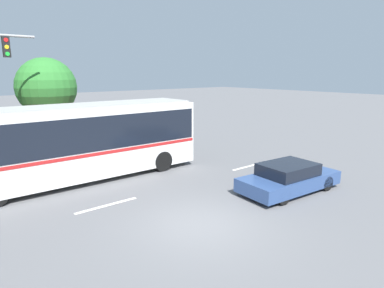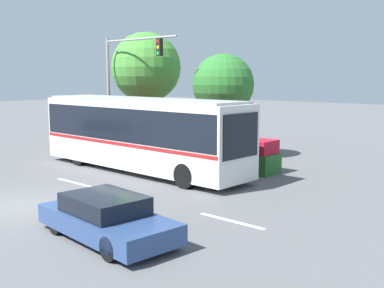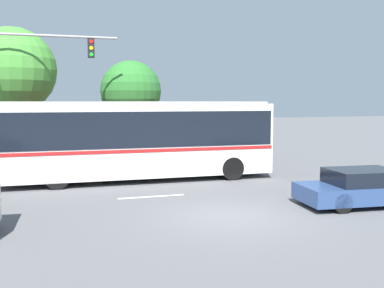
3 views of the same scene
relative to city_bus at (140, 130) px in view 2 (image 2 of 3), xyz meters
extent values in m
plane|color=#5B5B5E|center=(1.49, -6.83, -1.93)|extent=(140.00, 140.00, 0.00)
cube|color=silver|center=(-0.01, 0.00, -0.16)|extent=(11.57, 2.64, 3.04)
cube|color=black|center=(-0.01, 0.00, 0.33)|extent=(11.34, 2.68, 1.46)
cube|color=#B21E1E|center=(-0.01, 0.00, -0.52)|extent=(11.45, 2.67, 0.14)
cube|color=black|center=(5.78, -0.07, 0.21)|extent=(0.08, 2.14, 1.70)
cube|color=#9D9D99|center=(-0.01, 0.00, 1.41)|extent=(11.10, 2.44, 0.10)
cylinder|color=black|center=(3.92, 1.06, -1.43)|extent=(1.00, 0.31, 1.00)
cylinder|color=black|center=(3.90, -1.15, -1.43)|extent=(1.00, 0.31, 1.00)
cylinder|color=black|center=(-3.35, 1.14, -1.43)|extent=(1.00, 0.31, 1.00)
cylinder|color=black|center=(-3.37, -1.07, -1.43)|extent=(1.00, 0.31, 1.00)
cube|color=navy|center=(6.29, -6.82, -1.49)|extent=(4.51, 2.20, 0.54)
cube|color=black|center=(6.18, -6.81, -0.98)|extent=(2.32, 1.80, 0.49)
cylinder|color=black|center=(7.71, -6.13, -1.62)|extent=(0.63, 0.27, 0.62)
cylinder|color=black|center=(7.57, -7.75, -1.62)|extent=(0.63, 0.27, 0.62)
cylinder|color=black|center=(5.05, -5.90, -1.62)|extent=(0.63, 0.27, 0.62)
cylinder|color=black|center=(4.91, -7.52, -1.62)|extent=(0.63, 0.27, 0.62)
cylinder|color=gray|center=(-5.97, 2.92, 1.37)|extent=(0.18, 0.18, 6.60)
cylinder|color=gray|center=(-3.19, 2.92, 4.46)|extent=(5.55, 0.12, 0.12)
cube|color=black|center=(-1.65, 2.92, 3.96)|extent=(0.30, 0.22, 0.90)
cylinder|color=red|center=(-1.65, 2.80, 4.26)|extent=(0.18, 0.02, 0.18)
cylinder|color=yellow|center=(-1.65, 2.80, 3.96)|extent=(0.18, 0.02, 0.18)
cylinder|color=green|center=(-1.65, 2.80, 3.66)|extent=(0.18, 0.02, 0.18)
cube|color=#286028|center=(-0.25, 3.30, -1.47)|extent=(10.85, 1.35, 0.91)
cube|color=#B7192D|center=(-0.25, 3.30, -0.71)|extent=(10.63, 1.28, 0.62)
cylinder|color=brown|center=(-5.30, 5.32, -0.22)|extent=(0.40, 0.40, 3.42)
sphere|color=#479338|center=(-5.30, 5.32, 3.02)|extent=(4.26, 4.26, 4.26)
cylinder|color=brown|center=(0.62, 5.41, -0.54)|extent=(0.29, 0.29, 2.77)
sphere|color=#2D752D|center=(0.62, 5.41, 2.02)|extent=(3.29, 3.29, 3.29)
cube|color=silver|center=(-0.17, -3.50, -1.92)|extent=(2.40, 0.16, 0.01)
cube|color=silver|center=(7.84, -3.35, -1.92)|extent=(2.40, 0.16, 0.01)
camera|label=1|loc=(-4.98, -14.34, 2.89)|focal=31.11mm
camera|label=2|loc=(16.06, -14.32, 2.38)|focal=43.60mm
camera|label=3|loc=(-3.45, -19.03, 1.50)|focal=42.07mm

